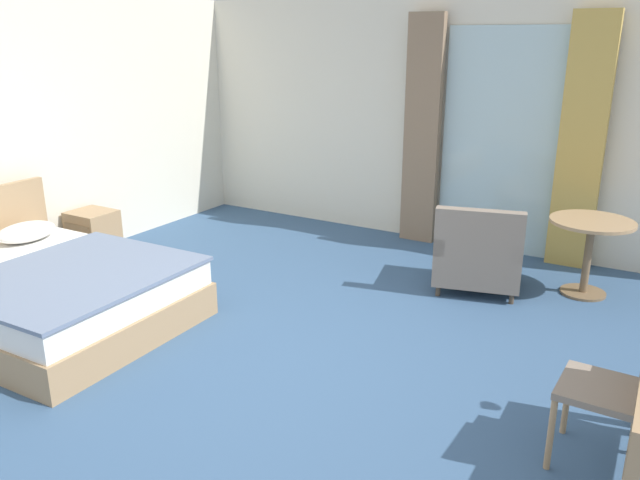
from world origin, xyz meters
name	(u,v)px	position (x,y,z in m)	size (l,w,h in m)	color
ground	(260,368)	(0.00, 0.00, -0.05)	(6.89, 7.55, 0.10)	#38567A
wall_back	(440,122)	(0.00, 3.51, 1.36)	(6.49, 0.12, 2.71)	silver
balcony_glass_door	(499,143)	(0.70, 3.43, 1.19)	(1.24, 0.02, 2.39)	silver
curtain_panel_left	(422,132)	(-0.14, 3.33, 1.26)	(0.40, 0.10, 2.52)	#897056
curtain_panel_right	(581,144)	(1.53, 3.33, 1.26)	(0.43, 0.10, 2.52)	tan
bed	(43,291)	(-1.95, -0.34, 0.27)	(2.23, 1.75, 0.96)	tan
nightstand	(94,235)	(-2.86, 0.96, 0.26)	(0.44, 0.41, 0.52)	tan
desk_chair	(619,384)	(2.35, 0.04, 0.52)	(0.44, 0.45, 0.92)	gray
armchair_by_window	(478,256)	(0.93, 2.18, 0.34)	(0.92, 0.88, 0.84)	gray
round_cafe_table	(590,239)	(1.82, 2.60, 0.53)	(0.74, 0.74, 0.71)	tan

